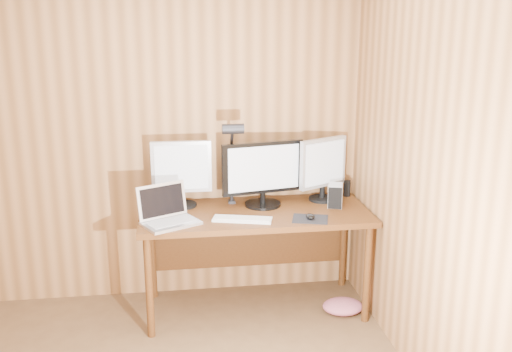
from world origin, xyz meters
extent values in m
plane|color=#9B6638|center=(0.00, 2.00, 1.25)|extent=(4.00, 0.00, 4.00)
plane|color=#9B6638|center=(1.75, 0.00, 1.25)|extent=(0.00, 4.00, 4.00)
cube|color=#4D2910|center=(0.93, 1.63, 0.73)|extent=(1.60, 0.70, 0.04)
cube|color=#4D2910|center=(0.93, 1.95, 0.45)|extent=(1.48, 0.02, 0.51)
cylinder|color=#4D2910|center=(0.19, 1.34, 0.35)|extent=(0.05, 0.05, 0.71)
cylinder|color=#4D2910|center=(0.19, 1.92, 0.35)|extent=(0.05, 0.05, 0.71)
cylinder|color=#4D2910|center=(1.67, 1.34, 0.35)|extent=(0.05, 0.05, 0.71)
cylinder|color=#4D2910|center=(1.67, 1.92, 0.35)|extent=(0.05, 0.05, 0.71)
cylinder|color=black|center=(1.00, 1.76, 0.76)|extent=(0.26, 0.26, 0.02)
cylinder|color=black|center=(1.00, 1.76, 0.81)|extent=(0.04, 0.04, 0.08)
cube|color=black|center=(1.00, 1.76, 1.03)|extent=(0.60, 0.16, 0.37)
cube|color=silver|center=(1.01, 1.73, 1.03)|extent=(0.52, 0.11, 0.32)
cylinder|color=black|center=(0.43, 1.82, 0.76)|extent=(0.20, 0.20, 0.02)
cylinder|color=black|center=(0.43, 1.82, 0.81)|extent=(0.04, 0.04, 0.09)
cube|color=#B4B4B9|center=(0.43, 1.82, 1.04)|extent=(0.42, 0.04, 0.37)
cube|color=silver|center=(0.43, 1.80, 1.04)|extent=(0.37, 0.01, 0.32)
cylinder|color=black|center=(1.46, 1.82, 0.76)|extent=(0.20, 0.20, 0.02)
cylinder|color=black|center=(1.46, 1.82, 0.81)|extent=(0.04, 0.04, 0.09)
cube|color=#B4B4B9|center=(1.46, 1.82, 1.04)|extent=(0.39, 0.23, 0.36)
cube|color=silver|center=(1.47, 1.80, 1.04)|extent=(0.32, 0.18, 0.31)
cube|color=silver|center=(0.35, 1.44, 0.76)|extent=(0.42, 0.37, 0.02)
cube|color=silver|center=(0.29, 1.54, 0.88)|extent=(0.33, 0.21, 0.23)
cube|color=black|center=(0.29, 1.54, 0.88)|extent=(0.29, 0.17, 0.19)
cube|color=#B2B2B7|center=(0.35, 1.44, 0.77)|extent=(0.33, 0.27, 0.00)
cube|color=silver|center=(0.82, 1.45, 0.76)|extent=(0.41, 0.22, 0.02)
cube|color=white|center=(0.82, 1.45, 0.77)|extent=(0.38, 0.19, 0.00)
cube|color=black|center=(1.28, 1.41, 0.75)|extent=(0.28, 0.25, 0.00)
ellipsoid|color=black|center=(1.28, 1.41, 0.77)|extent=(0.09, 0.11, 0.04)
cube|color=silver|center=(1.52, 1.67, 0.83)|extent=(0.14, 0.16, 0.16)
cube|color=black|center=(1.50, 1.60, 0.83)|extent=(0.09, 0.03, 0.16)
cube|color=silver|center=(0.79, 1.46, 0.76)|extent=(0.07, 0.10, 0.01)
cube|color=black|center=(0.79, 1.46, 0.76)|extent=(0.05, 0.06, 0.00)
cylinder|color=black|center=(1.67, 1.89, 0.81)|extent=(0.05, 0.05, 0.12)
cube|color=black|center=(0.79, 1.85, 0.74)|extent=(0.05, 0.06, 0.06)
cylinder|color=black|center=(0.79, 1.85, 0.96)|extent=(0.03, 0.03, 0.42)
sphere|color=black|center=(0.79, 1.85, 1.17)|extent=(0.04, 0.04, 0.04)
cylinder|color=black|center=(0.79, 1.78, 1.25)|extent=(0.02, 0.15, 0.17)
cylinder|color=black|center=(0.79, 1.70, 1.33)|extent=(0.15, 0.07, 0.07)
camera|label=1|loc=(0.41, -2.13, 2.03)|focal=40.00mm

